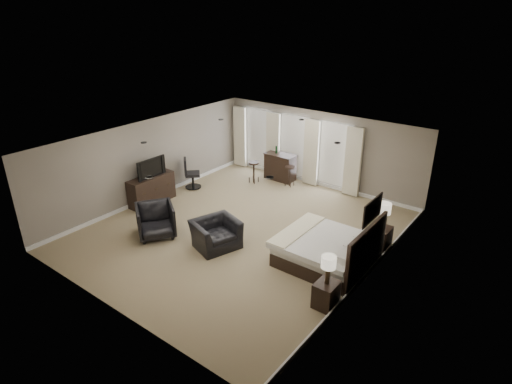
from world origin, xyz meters
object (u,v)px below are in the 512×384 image
Objects in this scene: bar_counter at (280,167)px; tv at (150,174)px; armchair_near at (216,229)px; desk_chair at (192,173)px; dresser at (152,190)px; bed at (324,238)px; lamp_near at (328,270)px; nightstand_far at (380,238)px; armchair_far at (156,219)px; lamp_far at (383,216)px; bar_stool_left at (254,172)px; nightstand_near at (326,294)px; bar_stool_right at (290,176)px.

tv is at bearing -117.43° from bar_counter.
armchair_near is 1.06× the size of desk_chair.
armchair_near is at bearing -75.05° from bar_counter.
dresser is 1.66m from desk_chair.
bed is 1.89× the size of bar_counter.
dresser is at bearing 170.24° from lamp_near.
nightstand_far is at bearing 90.00° from lamp_near.
dresser is at bearing -166.12° from nightstand_far.
armchair_far is at bearing -37.38° from dresser.
nightstand_far is at bearing 0.00° from lamp_far.
tv is at bearing 170.24° from lamp_near.
nightstand_far is (0.89, 1.45, -0.36)m from bed.
desk_chair is (-6.74, -0.06, -0.42)m from lamp_far.
lamp_far is 0.66× the size of tv.
dresser is 1.40× the size of bar_counter.
armchair_far is 1.29× the size of bar_stool_left.
bed is at bearing 121.54° from nightstand_near.
bar_stool_right is (2.75, 3.82, -0.61)m from tv.
desk_chair reaches higher than nightstand_near.
dresser is 1.47× the size of tv.
bar_counter is at bearing 153.26° from lamp_far.
armchair_near is 1.14× the size of armchair_far.
tv reaches higher than dresser.
nightstand_near is 6.51m from bar_stool_right.
desk_chair is (0.18, 1.65, -0.44)m from tv.
bar_stool_left is at bearing -156.70° from bar_stool_right.
bed is 2.89× the size of bar_stool_right.
nightstand_near is at bearing -99.76° from tv.
bed is 1.84× the size of armchair_near.
armchair_near reaches higher than nightstand_far.
armchair_near is (-2.58, -1.04, -0.17)m from bed.
armchair_far is (1.76, -1.34, -0.47)m from tv.
armchair_far is 0.90× the size of bar_counter.
bar_stool_left is (-1.88, 4.08, -0.11)m from armchair_near.
nightstand_near is 7.15m from bar_counter.
tv is 3.70m from bar_stool_left.
armchair_far is at bearing 127.31° from armchair_near.
nightstand_near is 0.54× the size of tv.
lamp_near is 0.64× the size of armchair_far.
dresser is at bearing -117.43° from bar_counter.
lamp_far is 0.65× the size of desk_chair.
nightstand_far is at bearing -25.37° from armchair_far.
armchair_far reaches higher than bar_stool_left.
tv is (-6.92, 1.19, 0.69)m from nightstand_near.
desk_chair reaches higher than armchair_far.
dresser is (-6.92, -1.71, 0.15)m from nightstand_far.
tv is at bearing 170.24° from nightstand_near.
bar_stool_left is at bearing 163.43° from lamp_far.
armchair_near is (3.45, -0.78, 0.05)m from dresser.
desk_chair reaches higher than dresser.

